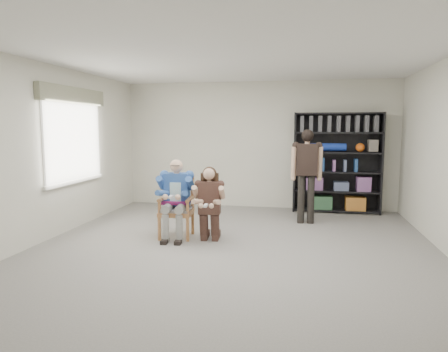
% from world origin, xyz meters
% --- Properties ---
extents(room_shell, '(6.00, 7.00, 2.80)m').
position_xyz_m(room_shell, '(0.00, 0.00, 1.40)').
color(room_shell, silver).
rests_on(room_shell, ground).
extents(floor, '(6.00, 7.00, 0.01)m').
position_xyz_m(floor, '(0.00, 0.00, 0.00)').
color(floor, slate).
rests_on(floor, ground).
extents(window_left, '(0.16, 2.00, 1.75)m').
position_xyz_m(window_left, '(-2.95, 1.00, 1.63)').
color(window_left, white).
rests_on(window_left, room_shell).
extents(armchair, '(0.62, 0.60, 0.99)m').
position_xyz_m(armchair, '(-1.02, 0.73, 0.50)').
color(armchair, '#AB7149').
rests_on(armchair, floor).
extents(seated_man, '(0.62, 0.82, 1.29)m').
position_xyz_m(seated_man, '(-1.02, 0.73, 0.65)').
color(seated_man, '#2C4892').
rests_on(seated_man, floor).
extents(kneeling_woman, '(0.56, 0.84, 1.18)m').
position_xyz_m(kneeling_woman, '(-0.44, 0.61, 0.59)').
color(kneeling_woman, '#34211D').
rests_on(kneeling_woman, floor).
extents(bookshelf, '(1.80, 0.38, 2.10)m').
position_xyz_m(bookshelf, '(1.70, 3.28, 1.05)').
color(bookshelf, black).
rests_on(bookshelf, floor).
extents(standing_man, '(0.56, 0.34, 1.75)m').
position_xyz_m(standing_man, '(1.07, 2.13, 0.88)').
color(standing_man, black).
rests_on(standing_man, floor).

